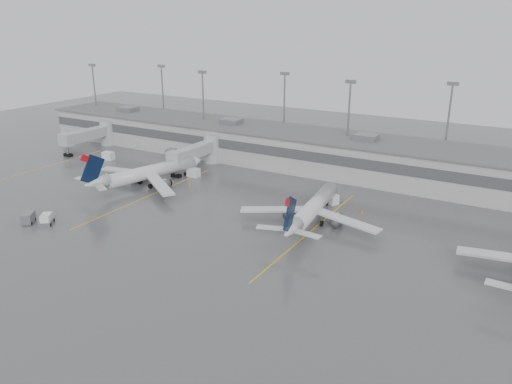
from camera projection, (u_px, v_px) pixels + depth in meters
The scene contains 17 objects.
ground at pixel (130, 265), 71.51m from camera, with size 260.00×260.00×0.00m, color #4B4B4E.
terminal at pixel (303, 149), 117.42m from camera, with size 152.00×17.00×9.45m.
light_masts at pixel (314, 112), 119.51m from camera, with size 142.40×8.00×20.60m.
jet_bridge_left at pixel (96, 134), 133.82m from camera, with size 4.00×17.20×7.00m.
jet_bridge_right at pixel (202, 151), 117.23m from camera, with size 4.00×17.20×7.00m.
stand_markings at pixel (223, 211), 91.08m from camera, with size 105.25×40.00×0.01m.
jet_mid_left at pixel (147, 172), 104.03m from camera, with size 24.93×28.33×9.38m.
jet_mid_right at pixel (312, 208), 84.95m from camera, with size 24.59×27.70×8.97m.
baggage_tug at pixel (47, 220), 85.24m from camera, with size 3.11×3.38×1.86m.
baggage_cart at pixel (28, 218), 85.70m from camera, with size 2.97×3.26×1.83m.
gse_uld_a at pixel (108, 156), 123.92m from camera, with size 2.75×1.83×1.95m, color white.
gse_uld_b at pixel (194, 172), 110.77m from camera, with size 2.66×1.77×1.88m, color white.
gse_uld_c at pixel (331, 199), 94.78m from camera, with size 2.63×1.75×1.86m, color white.
gse_loader at pixel (172, 153), 126.06m from camera, with size 2.08×3.32×2.08m, color slate.
cone_a at pixel (110, 155), 126.48m from camera, with size 0.49×0.49×0.78m, color orange.
cone_b at pixel (190, 185), 104.08m from camera, with size 0.43×0.43×0.68m, color orange.
cone_c at pixel (362, 212), 89.95m from camera, with size 0.46×0.46×0.73m, color orange.
Camera 1 is at (47.75, -46.26, 33.59)m, focal length 35.00 mm.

